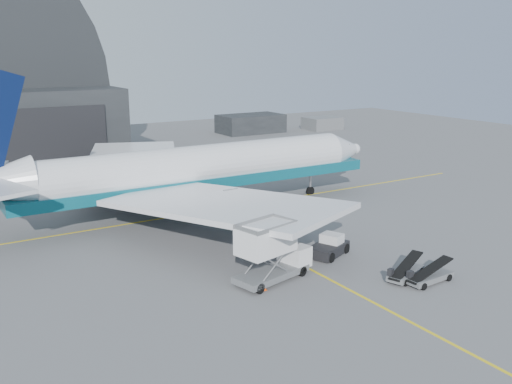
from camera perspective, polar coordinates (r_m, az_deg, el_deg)
ground at (r=48.72m, az=5.13°, el=-7.55°), size 200.00×200.00×0.00m
taxi_lines at (r=58.72m, az=-2.29°, el=-3.69°), size 80.00×42.12×0.02m
distant_bldg_a at (r=127.61m, az=-0.54°, el=5.96°), size 14.00×8.00×4.00m
distant_bldg_b at (r=133.97m, az=6.63°, el=6.26°), size 8.00×6.00×2.80m
airliner at (r=63.16m, az=-6.96°, el=2.10°), size 50.19×48.67×17.61m
catering_truck at (r=45.08m, az=1.50°, el=-6.09°), size 7.19×3.97×4.68m
pushback_tug at (r=51.64m, az=7.31°, el=-5.50°), size 4.63×3.68×1.88m
belt_loader_a at (r=47.75m, az=14.70°, el=-7.75°), size 4.51×2.76×1.70m
belt_loader_b at (r=47.37m, az=16.91°, el=-8.08°), size 4.55×1.80×1.72m
traffic_cone at (r=44.17m, az=0.86°, el=-9.52°), size 0.32×0.32×0.46m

